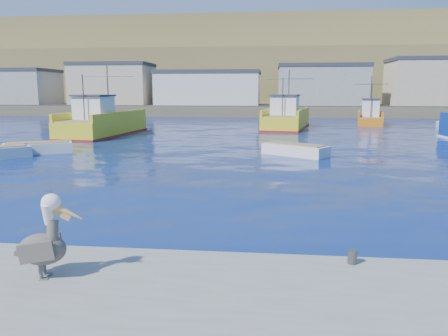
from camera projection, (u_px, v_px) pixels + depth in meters
The scene contains 10 objects.
ground at pixel (228, 231), 13.06m from camera, with size 260.00×260.00×0.00m, color #07175C.
dock_bollards at pixel (240, 252), 9.55m from camera, with size 36.20×0.20×0.30m.
far_shore at pixel (267, 73), 118.41m from camera, with size 200.00×81.00×24.00m.
trawler_yellow_a at pixel (102, 124), 41.24m from camera, with size 5.47×12.31×6.60m.
trawler_yellow_b at pixel (286, 119), 48.88m from camera, with size 5.95×12.12×6.55m.
boat_orange at pixel (370, 117), 53.91m from camera, with size 4.10×7.84×5.97m.
skiff_left at pixel (38, 149), 29.29m from camera, with size 4.52×3.30×0.94m.
skiff_mid at pixel (295, 151), 28.31m from camera, with size 4.39×3.75×0.94m.
skiff_far at pixel (445, 126), 47.62m from camera, with size 2.79×4.75×0.98m.
pelican at pixel (44, 242), 8.53m from camera, with size 1.38×0.69×1.69m.
Camera 1 is at (1.22, -12.47, 4.14)m, focal length 35.00 mm.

